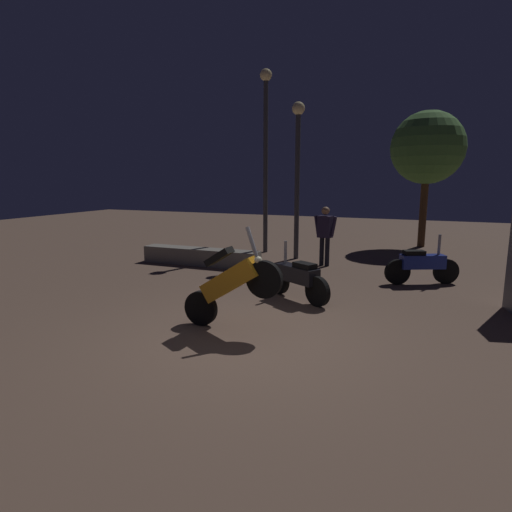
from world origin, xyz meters
TOP-DOWN VIEW (x-y plane):
  - ground_plane at (0.00, 0.00)m, footprint 40.00×40.00m
  - motorcycle_orange_foreground at (-0.42, 0.23)m, footprint 1.66×0.34m
  - motorcycle_black_parked_left at (0.03, 2.24)m, footprint 1.48×0.93m
  - motorcycle_blue_parked_right at (2.22, 4.47)m, footprint 1.54×0.80m
  - person_rider_beside at (-0.24, 5.63)m, footprint 0.66×0.31m
  - streetlamp_near at (-1.25, 6.35)m, footprint 0.36×0.36m
  - streetlamp_far at (-2.49, 7.06)m, footprint 0.36×0.36m
  - tree_left_bg at (2.07, 10.09)m, footprint 2.38×2.38m
  - planter_wall_low at (-3.37, 4.49)m, footprint 3.34×0.50m

SIDE VIEW (x-z plane):
  - ground_plane at x=0.00m, z-range 0.00..0.00m
  - planter_wall_low at x=-3.37m, z-range 0.00..0.45m
  - motorcycle_black_parked_left at x=0.03m, z-range -0.12..0.99m
  - motorcycle_blue_parked_right at x=2.22m, z-range -0.12..0.99m
  - motorcycle_orange_foreground at x=-0.42m, z-range -0.07..1.56m
  - person_rider_beside at x=-0.24m, z-range 0.14..1.73m
  - streetlamp_near at x=-1.25m, z-range 0.64..5.03m
  - tree_left_bg at x=2.07m, z-range 1.04..5.53m
  - streetlamp_far at x=-2.49m, z-range 0.70..6.21m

